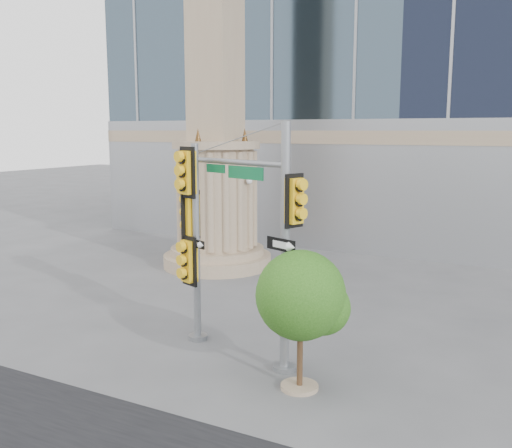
% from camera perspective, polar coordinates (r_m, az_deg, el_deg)
% --- Properties ---
extents(ground, '(120.00, 120.00, 0.00)m').
position_cam_1_polar(ground, '(13.32, -2.12, -15.14)').
color(ground, '#545456').
rests_on(ground, ground).
extents(monument, '(4.40, 4.40, 16.60)m').
position_cam_1_polar(monument, '(22.93, -4.02, 9.33)').
color(monument, tan).
rests_on(monument, ground).
extents(main_signal_pole, '(4.24, 1.88, 5.71)m').
position_cam_1_polar(main_signal_pole, '(13.47, -0.16, 0.90)').
color(main_signal_pole, slate).
rests_on(main_signal_pole, ground).
extents(secondary_signal_pole, '(0.89, 0.85, 5.20)m').
position_cam_1_polar(secondary_signal_pole, '(14.81, -6.51, -0.30)').
color(secondary_signal_pole, slate).
rests_on(secondary_signal_pole, ground).
extents(street_tree, '(1.96, 1.91, 3.05)m').
position_cam_1_polar(street_tree, '(12.14, 4.68, -7.49)').
color(street_tree, tan).
rests_on(street_tree, ground).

